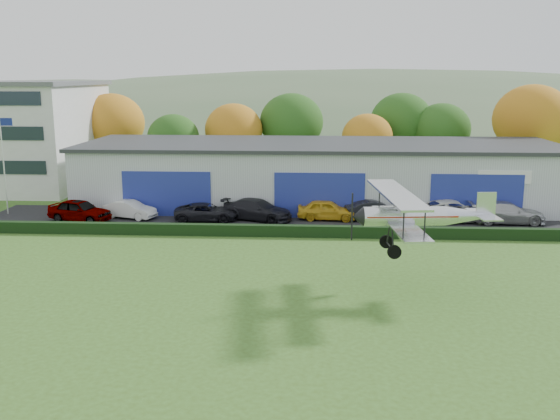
# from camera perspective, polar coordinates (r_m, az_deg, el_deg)

# --- Properties ---
(ground) EXTENTS (300.00, 300.00, 0.00)m
(ground) POSITION_cam_1_polar(r_m,az_deg,el_deg) (28.65, -6.56, -10.46)
(ground) COLOR #39571B
(ground) RESTS_ON ground
(apron) EXTENTS (48.00, 9.00, 0.05)m
(apron) POSITION_cam_1_polar(r_m,az_deg,el_deg) (48.32, 1.19, -0.96)
(apron) COLOR black
(apron) RESTS_ON ground
(hedge) EXTENTS (46.00, 0.60, 0.80)m
(hedge) POSITION_cam_1_polar(r_m,az_deg,el_deg) (43.57, 0.95, -1.91)
(hedge) COLOR black
(hedge) RESTS_ON ground
(hangar) EXTENTS (40.60, 12.60, 5.30)m
(hangar) POSITION_cam_1_polar(r_m,az_deg,el_deg) (54.65, 3.58, 3.35)
(hangar) COLOR #B2B7BC
(hangar) RESTS_ON ground
(flagpole) EXTENTS (1.05, 0.10, 8.00)m
(flagpole) POSITION_cam_1_polar(r_m,az_deg,el_deg) (54.34, -23.71, 4.57)
(flagpole) COLOR silver
(flagpole) RESTS_ON ground
(tree_belt) EXTENTS (75.70, 13.22, 10.12)m
(tree_belt) POSITION_cam_1_polar(r_m,az_deg,el_deg) (66.99, 0.01, 7.53)
(tree_belt) COLOR #3D2614
(tree_belt) RESTS_ON ground
(distant_hills) EXTENTS (430.00, 196.00, 56.00)m
(distant_hills) POSITION_cam_1_polar(r_m,az_deg,el_deg) (168.01, 0.20, 3.90)
(distant_hills) COLOR #4C6642
(distant_hills) RESTS_ON ground
(car_0) EXTENTS (5.26, 3.26, 1.67)m
(car_0) POSITION_cam_1_polar(r_m,az_deg,el_deg) (50.27, -17.70, -0.03)
(car_0) COLOR gray
(car_0) RESTS_ON apron
(car_1) EXTENTS (4.42, 2.66, 1.38)m
(car_1) POSITION_cam_1_polar(r_m,az_deg,el_deg) (50.25, -13.44, 0.05)
(car_1) COLOR silver
(car_1) RESTS_ON apron
(car_2) EXTENTS (4.99, 2.57, 1.35)m
(car_2) POSITION_cam_1_polar(r_m,az_deg,el_deg) (48.37, -6.69, -0.18)
(car_2) COLOR black
(car_2) RESTS_ON apron
(car_3) EXTENTS (5.94, 4.08, 1.60)m
(car_3) POSITION_cam_1_polar(r_m,az_deg,el_deg) (48.33, -2.05, 0.03)
(car_3) COLOR black
(car_3) RESTS_ON apron
(car_4) EXTENTS (4.66, 2.16, 1.55)m
(car_4) POSITION_cam_1_polar(r_m,az_deg,el_deg) (48.47, 4.30, 0.01)
(car_4) COLOR gold
(car_4) RESTS_ON apron
(car_5) EXTENTS (4.78, 2.30, 1.51)m
(car_5) POSITION_cam_1_polar(r_m,az_deg,el_deg) (48.91, 8.60, -0.00)
(car_5) COLOR black
(car_5) RESTS_ON apron
(car_6) EXTENTS (6.35, 3.87, 1.64)m
(car_6) POSITION_cam_1_polar(r_m,az_deg,el_deg) (49.55, 15.43, -0.07)
(car_6) COLOR silver
(car_6) RESTS_ON apron
(car_7) EXTENTS (5.65, 2.34, 1.63)m
(car_7) POSITION_cam_1_polar(r_m,az_deg,el_deg) (50.15, 19.84, -0.22)
(car_7) COLOR silver
(car_7) RESTS_ON apron
(biplane) EXTENTS (7.34, 8.43, 3.14)m
(biplane) POSITION_cam_1_polar(r_m,az_deg,el_deg) (32.49, 12.29, -0.36)
(biplane) COLOR silver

